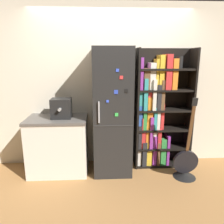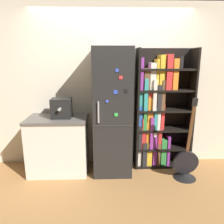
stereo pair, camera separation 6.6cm
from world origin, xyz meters
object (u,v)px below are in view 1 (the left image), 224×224
(refrigerator, at_px, (112,112))
(guitar, at_px, (185,167))
(bookshelf, at_px, (156,112))
(espresso_machine, at_px, (61,108))

(refrigerator, height_order, guitar, refrigerator)
(guitar, bearing_deg, bookshelf, 127.66)
(refrigerator, height_order, espresso_machine, refrigerator)
(bookshelf, distance_m, espresso_machine, 1.50)
(refrigerator, bearing_deg, espresso_machine, -179.73)
(espresso_machine, xyz_separation_m, guitar, (1.85, -0.30, -0.85))
(espresso_machine, bearing_deg, guitar, -9.21)
(refrigerator, xyz_separation_m, bookshelf, (0.73, 0.16, -0.05))
(refrigerator, relative_size, bookshelf, 1.00)
(bookshelf, height_order, espresso_machine, bookshelf)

